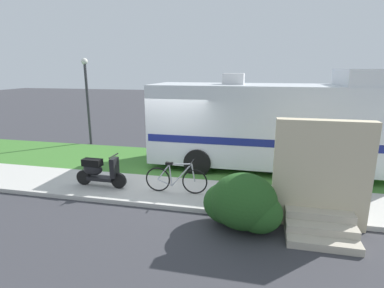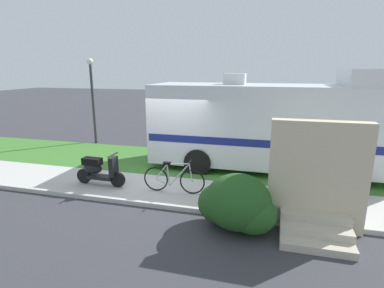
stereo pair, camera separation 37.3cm
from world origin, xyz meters
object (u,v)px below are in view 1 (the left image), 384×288
(scooter, at_px, (99,171))
(bottle_green, at_px, (341,205))
(bottle_spare, at_px, (338,201))
(motorhome_rv, at_px, (270,124))
(bicycle, at_px, (176,179))
(pickup_truck_near, at_px, (240,122))
(street_lamp_post, at_px, (87,93))

(scooter, relative_size, bottle_green, 5.61)
(bottle_green, relative_size, bottle_spare, 0.93)
(scooter, bearing_deg, motorhome_rv, 31.87)
(scooter, relative_size, bicycle, 0.90)
(motorhome_rv, relative_size, bicycle, 4.55)
(bicycle, relative_size, pickup_truck_near, 0.31)
(bicycle, distance_m, bottle_green, 4.17)
(bottle_spare, bearing_deg, scooter, -179.10)
(pickup_truck_near, relative_size, street_lamp_post, 1.43)
(bicycle, bearing_deg, scooter, -179.16)
(bicycle, xyz_separation_m, bottle_spare, (4.13, 0.07, -0.26))
(bottle_spare, bearing_deg, bottle_green, -81.21)
(motorhome_rv, relative_size, street_lamp_post, 2.02)
(bottle_spare, bearing_deg, motorhome_rv, 119.58)
(motorhome_rv, distance_m, pickup_truck_near, 4.42)
(motorhome_rv, xyz_separation_m, scooter, (-4.79, -2.98, -1.05))
(scooter, distance_m, pickup_truck_near, 7.99)
(motorhome_rv, height_order, street_lamp_post, street_lamp_post)
(motorhome_rv, bearing_deg, street_lamp_post, 165.99)
(street_lamp_post, bearing_deg, bottle_green, -27.74)
(pickup_truck_near, distance_m, bottle_spare, 7.67)
(bottle_green, bearing_deg, bicycle, 177.91)
(street_lamp_post, bearing_deg, scooter, -56.93)
(bottle_spare, bearing_deg, pickup_truck_near, 112.38)
(bottle_spare, bearing_deg, bicycle, -179.07)
(pickup_truck_near, bearing_deg, street_lamp_post, -162.18)
(motorhome_rv, distance_m, bottle_spare, 3.59)
(scooter, height_order, bicycle, scooter)
(scooter, relative_size, pickup_truck_near, 0.28)
(motorhome_rv, distance_m, street_lamp_post, 8.32)
(scooter, relative_size, street_lamp_post, 0.40)
(motorhome_rv, bearing_deg, bicycle, -130.26)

